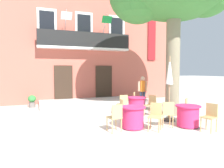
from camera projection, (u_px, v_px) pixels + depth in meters
ground_plane at (108, 119)px, 8.31m from camera, size 120.00×120.00×0.00m
building_facade at (78, 46)px, 14.65m from camera, size 13.00×5.09×7.50m
entrance_step_platform at (89, 103)px, 11.92m from camera, size 5.51×2.39×0.25m
cafe_table_near_tree at (133, 117)px, 6.98m from camera, size 0.86×0.86×0.76m
cafe_chair_near_tree_0 at (155, 115)px, 6.74m from camera, size 0.57×0.57×0.91m
cafe_chair_near_tree_1 at (124, 109)px, 7.68m from camera, size 0.45×0.45×0.91m
cafe_chair_near_tree_2 at (115, 116)px, 6.53m from camera, size 0.46×0.46×0.91m
cafe_table_middle at (137, 105)px, 9.44m from camera, size 0.86×0.86×0.76m
cafe_chair_middle_0 at (151, 104)px, 8.93m from camera, size 0.52×0.52×0.91m
cafe_chair_middle_1 at (136, 100)px, 10.18m from camera, size 0.55×0.55×0.91m
cafe_chair_middle_2 at (123, 103)px, 9.08m from camera, size 0.41×0.41×0.91m
cafe_table_front at (188, 116)px, 7.17m from camera, size 0.86×0.86×0.76m
cafe_chair_front_0 at (167, 112)px, 7.08m from camera, size 0.51×0.51×0.91m
cafe_chair_front_1 at (210, 115)px, 6.62m from camera, size 0.50×0.50×0.91m
cafe_chair_front_2 at (189, 108)px, 7.86m from camera, size 0.56×0.56×0.91m
cafe_umbrella at (169, 79)px, 7.95m from camera, size 0.44×0.44×2.55m
ground_planter_left at (32, 101)px, 11.00m from camera, size 0.43×0.43×0.67m
pedestrian_near_entrance at (170, 90)px, 11.13m from camera, size 0.53×0.39×1.66m
pedestrian_mid_plaza at (143, 90)px, 10.74m from camera, size 0.53×0.40×1.68m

